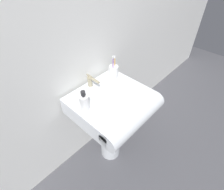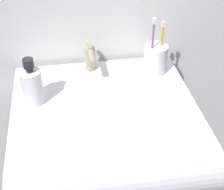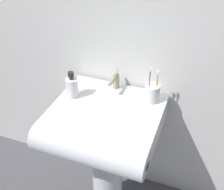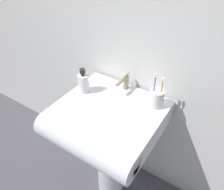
{
  "view_description": "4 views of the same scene",
  "coord_description": "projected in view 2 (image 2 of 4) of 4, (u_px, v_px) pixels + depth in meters",
  "views": [
    {
      "loc": [
        -0.72,
        -0.69,
        1.72
      ],
      "look_at": [
        -0.0,
        -0.03,
        0.84
      ],
      "focal_mm": 28.0,
      "sensor_mm": 36.0,
      "label": 1
    },
    {
      "loc": [
        -0.11,
        -0.86,
        1.49
      ],
      "look_at": [
        0.03,
        0.01,
        0.83
      ],
      "focal_mm": 55.0,
      "sensor_mm": 36.0,
      "label": 2
    },
    {
      "loc": [
        0.44,
        -1.09,
        1.74
      ],
      "look_at": [
        0.02,
        0.02,
        0.89
      ],
      "focal_mm": 45.0,
      "sensor_mm": 36.0,
      "label": 3
    },
    {
      "loc": [
        0.52,
        -0.78,
        1.62
      ],
      "look_at": [
        0.03,
        -0.02,
        0.93
      ],
      "focal_mm": 35.0,
      "sensor_mm": 36.0,
      "label": 4
    }
  ],
  "objects": [
    {
      "name": "sink_basin",
      "position": [
        106.0,
        131.0,
        1.09
      ],
      "size": [
        0.58,
        0.57,
        0.15
      ],
      "color": "white",
      "rests_on": "sink_pedestal"
    },
    {
      "name": "faucet",
      "position": [
        91.0,
        57.0,
        1.2
      ],
      "size": [
        0.04,
        0.14,
        0.1
      ],
      "color": "tan",
      "rests_on": "sink_basin"
    },
    {
      "name": "toothbrush_cup",
      "position": [
        156.0,
        58.0,
        1.21
      ],
      "size": [
        0.08,
        0.08,
        0.21
      ],
      "color": "white",
      "rests_on": "sink_basin"
    },
    {
      "name": "soap_bottle",
      "position": [
        32.0,
        86.0,
        1.05
      ],
      "size": [
        0.07,
        0.07,
        0.16
      ],
      "color": "white",
      "rests_on": "sink_basin"
    }
  ]
}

